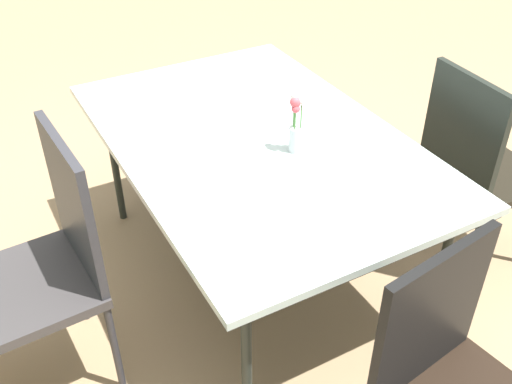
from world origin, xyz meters
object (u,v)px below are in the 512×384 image
object	(u,v)px
chair_far_side	(47,260)
flower_vase	(296,126)
chair_near_left	(476,162)
dining_table	(256,146)

from	to	relation	value
chair_far_side	flower_vase	size ratio (longest dim) A/B	4.04
chair_far_side	chair_near_left	bearing A→B (deg)	-101.12
dining_table	chair_near_left	size ratio (longest dim) A/B	1.69
chair_far_side	flower_vase	world-z (taller)	chair_far_side
dining_table	chair_far_side	distance (m)	0.93
chair_far_side	chair_near_left	world-z (taller)	chair_far_side
dining_table	chair_near_left	distance (m)	1.00
chair_far_side	flower_vase	xyz separation A→B (m)	(-0.05, -1.00, 0.29)
dining_table	flower_vase	world-z (taller)	flower_vase
chair_far_side	flower_vase	bearing A→B (deg)	-95.85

